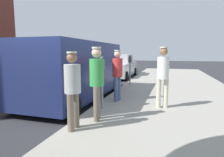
{
  "coord_description": "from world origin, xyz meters",
  "views": [
    {
      "loc": [
        3.17,
        -4.67,
        1.77
      ],
      "look_at": [
        1.65,
        0.58,
        1.05
      ],
      "focal_mm": 31.35,
      "sensor_mm": 36.0,
      "label": 1
    }
  ],
  "objects_px": {
    "pedestrian_in_gray": "(73,86)",
    "parked_van": "(76,69)",
    "parking_meter_near": "(102,74)",
    "parked_sedan_ahead": "(119,67)",
    "pedestrian_in_green": "(97,79)",
    "pedestrian_in_white": "(163,73)",
    "parking_meter_far": "(130,65)",
    "pedestrian_in_red": "(117,72)"
  },
  "relations": [
    {
      "from": "pedestrian_in_green",
      "to": "parked_van",
      "type": "distance_m",
      "value": 2.85
    },
    {
      "from": "parked_sedan_ahead",
      "to": "pedestrian_in_gray",
      "type": "bearing_deg",
      "value": -81.36
    },
    {
      "from": "pedestrian_in_white",
      "to": "pedestrian_in_green",
      "type": "bearing_deg",
      "value": -133.36
    },
    {
      "from": "pedestrian_in_gray",
      "to": "parking_meter_far",
      "type": "bearing_deg",
      "value": 89.24
    },
    {
      "from": "parking_meter_near",
      "to": "parked_sedan_ahead",
      "type": "xyz_separation_m",
      "value": [
        -1.63,
        8.56,
        -0.43
      ]
    },
    {
      "from": "parking_meter_near",
      "to": "parking_meter_far",
      "type": "xyz_separation_m",
      "value": [
        0.0,
        4.28,
        0.0
      ]
    },
    {
      "from": "pedestrian_in_red",
      "to": "parked_van",
      "type": "bearing_deg",
      "value": 170.08
    },
    {
      "from": "pedestrian_in_red",
      "to": "pedestrian_in_green",
      "type": "bearing_deg",
      "value": -89.64
    },
    {
      "from": "pedestrian_in_white",
      "to": "pedestrian_in_red",
      "type": "xyz_separation_m",
      "value": [
        -1.49,
        0.44,
        -0.05
      ]
    },
    {
      "from": "pedestrian_in_white",
      "to": "pedestrian_in_gray",
      "type": "bearing_deg",
      "value": -127.93
    },
    {
      "from": "parked_van",
      "to": "parked_sedan_ahead",
      "type": "bearing_deg",
      "value": 91.02
    },
    {
      "from": "pedestrian_in_red",
      "to": "pedestrian_in_gray",
      "type": "bearing_deg",
      "value": -95.66
    },
    {
      "from": "parking_meter_near",
      "to": "pedestrian_in_green",
      "type": "height_order",
      "value": "pedestrian_in_green"
    },
    {
      "from": "parked_sedan_ahead",
      "to": "parking_meter_near",
      "type": "bearing_deg",
      "value": -79.23
    },
    {
      "from": "pedestrian_in_gray",
      "to": "parked_van",
      "type": "distance_m",
      "value": 3.3
    },
    {
      "from": "parked_van",
      "to": "pedestrian_in_green",
      "type": "bearing_deg",
      "value": -53.43
    },
    {
      "from": "parking_meter_far",
      "to": "pedestrian_in_green",
      "type": "xyz_separation_m",
      "value": [
        0.2,
        -5.23,
        -0.02
      ]
    },
    {
      "from": "pedestrian_in_green",
      "to": "pedestrian_in_red",
      "type": "xyz_separation_m",
      "value": [
        -0.01,
        2.0,
        -0.03
      ]
    },
    {
      "from": "parking_meter_far",
      "to": "pedestrian_in_white",
      "type": "bearing_deg",
      "value": -65.49
    },
    {
      "from": "parking_meter_near",
      "to": "parked_van",
      "type": "height_order",
      "value": "parked_van"
    },
    {
      "from": "parked_sedan_ahead",
      "to": "pedestrian_in_white",
      "type": "bearing_deg",
      "value": -67.44
    },
    {
      "from": "pedestrian_in_green",
      "to": "pedestrian_in_red",
      "type": "height_order",
      "value": "pedestrian_in_green"
    },
    {
      "from": "parking_meter_far",
      "to": "parked_van",
      "type": "xyz_separation_m",
      "value": [
        -1.5,
        -2.94,
        -0.03
      ]
    },
    {
      "from": "parked_van",
      "to": "pedestrian_in_gray",
      "type": "bearing_deg",
      "value": -64.49
    },
    {
      "from": "parking_meter_near",
      "to": "pedestrian_in_white",
      "type": "xyz_separation_m",
      "value": [
        1.67,
        0.61,
        0.01
      ]
    },
    {
      "from": "pedestrian_in_green",
      "to": "parked_van",
      "type": "bearing_deg",
      "value": 126.57
    },
    {
      "from": "pedestrian_in_red",
      "to": "parked_sedan_ahead",
      "type": "relative_size",
      "value": 0.39
    },
    {
      "from": "pedestrian_in_white",
      "to": "pedestrian_in_gray",
      "type": "xyz_separation_m",
      "value": [
        -1.75,
        -2.25,
        -0.1
      ]
    },
    {
      "from": "pedestrian_in_green",
      "to": "pedestrian_in_gray",
      "type": "xyz_separation_m",
      "value": [
        -0.28,
        -0.69,
        -0.07
      ]
    },
    {
      "from": "parked_van",
      "to": "parked_sedan_ahead",
      "type": "distance_m",
      "value": 7.23
    },
    {
      "from": "parking_meter_near",
      "to": "pedestrian_in_green",
      "type": "distance_m",
      "value": 0.97
    },
    {
      "from": "parking_meter_near",
      "to": "parked_sedan_ahead",
      "type": "distance_m",
      "value": 8.72
    },
    {
      "from": "pedestrian_in_gray",
      "to": "pedestrian_in_white",
      "type": "bearing_deg",
      "value": 52.07
    },
    {
      "from": "parking_meter_far",
      "to": "pedestrian_in_red",
      "type": "relative_size",
      "value": 0.89
    },
    {
      "from": "parking_meter_near",
      "to": "pedestrian_in_gray",
      "type": "relative_size",
      "value": 0.92
    },
    {
      "from": "parked_van",
      "to": "parked_sedan_ahead",
      "type": "relative_size",
      "value": 1.19
    },
    {
      "from": "pedestrian_in_green",
      "to": "pedestrian_in_white",
      "type": "bearing_deg",
      "value": 46.64
    },
    {
      "from": "parking_meter_near",
      "to": "parking_meter_far",
      "type": "height_order",
      "value": "same"
    },
    {
      "from": "parking_meter_near",
      "to": "parked_sedan_ahead",
      "type": "height_order",
      "value": "parking_meter_near"
    },
    {
      "from": "parked_sedan_ahead",
      "to": "pedestrian_in_green",
      "type": "bearing_deg",
      "value": -79.12
    },
    {
      "from": "parking_meter_near",
      "to": "parked_van",
      "type": "relative_size",
      "value": 0.29
    },
    {
      "from": "pedestrian_in_gray",
      "to": "parked_van",
      "type": "relative_size",
      "value": 0.31
    }
  ]
}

